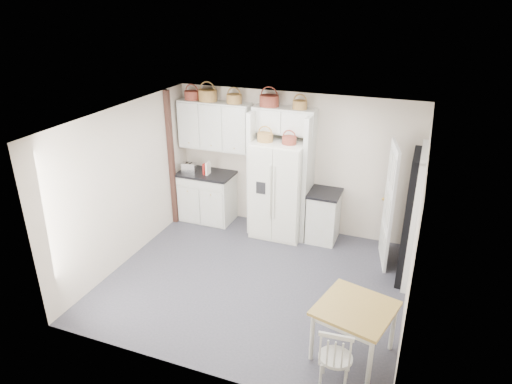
% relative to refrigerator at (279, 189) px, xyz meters
% --- Properties ---
extents(floor, '(4.50, 4.50, 0.00)m').
position_rel_refrigerator_xyz_m(floor, '(0.15, -1.63, -0.90)').
color(floor, '#33343B').
rests_on(floor, ground).
extents(ceiling, '(4.50, 4.50, 0.00)m').
position_rel_refrigerator_xyz_m(ceiling, '(0.15, -1.63, 1.70)').
color(ceiling, white).
rests_on(ceiling, wall_back).
extents(wall_back, '(4.50, 0.00, 4.50)m').
position_rel_refrigerator_xyz_m(wall_back, '(0.15, 0.37, 0.40)').
color(wall_back, beige).
rests_on(wall_back, floor).
extents(wall_left, '(0.00, 4.00, 4.00)m').
position_rel_refrigerator_xyz_m(wall_left, '(-2.10, -1.63, 0.40)').
color(wall_left, beige).
rests_on(wall_left, floor).
extents(wall_right, '(0.00, 4.00, 4.00)m').
position_rel_refrigerator_xyz_m(wall_right, '(2.40, -1.63, 0.40)').
color(wall_right, beige).
rests_on(wall_right, floor).
extents(refrigerator, '(0.93, 0.75, 1.80)m').
position_rel_refrigerator_xyz_m(refrigerator, '(0.00, 0.00, 0.00)').
color(refrigerator, silver).
rests_on(refrigerator, floor).
extents(base_cab_left, '(1.02, 0.65, 0.95)m').
position_rel_refrigerator_xyz_m(base_cab_left, '(-1.51, 0.07, -0.43)').
color(base_cab_left, beige).
rests_on(base_cab_left, floor).
extents(base_cab_right, '(0.51, 0.61, 0.90)m').
position_rel_refrigerator_xyz_m(base_cab_right, '(0.83, 0.07, -0.45)').
color(base_cab_right, beige).
rests_on(base_cab_right, floor).
extents(dining_table, '(1.05, 1.05, 0.72)m').
position_rel_refrigerator_xyz_m(dining_table, '(1.85, -2.68, -0.54)').
color(dining_table, olive).
rests_on(dining_table, floor).
extents(windsor_chair, '(0.42, 0.38, 0.79)m').
position_rel_refrigerator_xyz_m(windsor_chair, '(1.74, -3.25, -0.50)').
color(windsor_chair, beige).
rests_on(windsor_chair, floor).
extents(counter_left, '(1.07, 0.69, 0.04)m').
position_rel_refrigerator_xyz_m(counter_left, '(-1.51, 0.07, 0.07)').
color(counter_left, black).
rests_on(counter_left, base_cab_left).
extents(counter_right, '(0.55, 0.65, 0.04)m').
position_rel_refrigerator_xyz_m(counter_right, '(0.83, 0.07, 0.02)').
color(counter_right, black).
rests_on(counter_right, base_cab_right).
extents(toaster, '(0.29, 0.20, 0.18)m').
position_rel_refrigerator_xyz_m(toaster, '(-1.83, -0.03, 0.18)').
color(toaster, silver).
rests_on(toaster, counter_left).
extents(cookbook_red, '(0.06, 0.15, 0.22)m').
position_rel_refrigerator_xyz_m(cookbook_red, '(-1.48, -0.01, 0.20)').
color(cookbook_red, red).
rests_on(cookbook_red, counter_left).
extents(cookbook_cream, '(0.04, 0.16, 0.25)m').
position_rel_refrigerator_xyz_m(cookbook_cream, '(-1.43, -0.01, 0.21)').
color(cookbook_cream, white).
rests_on(cookbook_cream, counter_left).
extents(basket_upper_a, '(0.29, 0.29, 0.16)m').
position_rel_refrigerator_xyz_m(basket_upper_a, '(-1.80, 0.20, 1.53)').
color(basket_upper_a, maroon).
rests_on(basket_upper_a, upper_cabinet).
extents(basket_upper_b, '(0.35, 0.35, 0.20)m').
position_rel_refrigerator_xyz_m(basket_upper_b, '(-1.48, 0.20, 1.55)').
color(basket_upper_b, '#9D6935').
rests_on(basket_upper_b, upper_cabinet).
extents(basket_upper_c, '(0.28, 0.28, 0.16)m').
position_rel_refrigerator_xyz_m(basket_upper_c, '(-0.95, 0.20, 1.53)').
color(basket_upper_c, '#9D6935').
rests_on(basket_upper_c, upper_cabinet).
extents(basket_bridge_a, '(0.34, 0.34, 0.19)m').
position_rel_refrigerator_xyz_m(basket_bridge_a, '(-0.29, 0.20, 1.55)').
color(basket_bridge_a, maroon).
rests_on(basket_bridge_a, bridge_cabinet).
extents(basket_bridge_b, '(0.25, 0.25, 0.14)m').
position_rel_refrigerator_xyz_m(basket_bridge_b, '(0.27, 0.20, 1.52)').
color(basket_bridge_b, '#9D6935').
rests_on(basket_bridge_b, bridge_cabinet).
extents(basket_fridge_a, '(0.28, 0.28, 0.15)m').
position_rel_refrigerator_xyz_m(basket_fridge_a, '(-0.25, -0.10, 0.98)').
color(basket_fridge_a, '#9D6935').
rests_on(basket_fridge_a, refrigerator).
extents(basket_fridge_b, '(0.25, 0.25, 0.13)m').
position_rel_refrigerator_xyz_m(basket_fridge_b, '(0.19, -0.10, 0.97)').
color(basket_fridge_b, maroon).
rests_on(basket_fridge_b, refrigerator).
extents(upper_cabinet, '(1.40, 0.34, 0.90)m').
position_rel_refrigerator_xyz_m(upper_cabinet, '(-1.35, 0.20, 1.00)').
color(upper_cabinet, beige).
rests_on(upper_cabinet, wall_back).
extents(bridge_cabinet, '(1.12, 0.34, 0.45)m').
position_rel_refrigerator_xyz_m(bridge_cabinet, '(0.00, 0.20, 1.22)').
color(bridge_cabinet, beige).
rests_on(bridge_cabinet, wall_back).
extents(fridge_panel_left, '(0.08, 0.60, 2.30)m').
position_rel_refrigerator_xyz_m(fridge_panel_left, '(-0.51, 0.07, 0.25)').
color(fridge_panel_left, beige).
rests_on(fridge_panel_left, floor).
extents(fridge_panel_right, '(0.08, 0.60, 2.30)m').
position_rel_refrigerator_xyz_m(fridge_panel_right, '(0.51, 0.07, 0.25)').
color(fridge_panel_right, beige).
rests_on(fridge_panel_right, floor).
extents(trim_post, '(0.09, 0.09, 2.60)m').
position_rel_refrigerator_xyz_m(trim_post, '(-2.05, -0.28, 0.40)').
color(trim_post, '#371B16').
rests_on(trim_post, floor).
extents(doorway_void, '(0.18, 0.85, 2.05)m').
position_rel_refrigerator_xyz_m(doorway_void, '(2.31, -0.63, 0.12)').
color(doorway_void, black).
rests_on(doorway_void, floor).
extents(door_slab, '(0.21, 0.79, 2.05)m').
position_rel_refrigerator_xyz_m(door_slab, '(1.95, -0.30, 0.12)').
color(door_slab, white).
rests_on(door_slab, floor).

